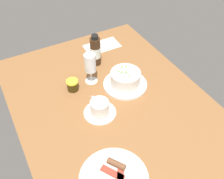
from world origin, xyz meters
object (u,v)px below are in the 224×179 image
(sauce_bottle_brown, at_px, (95,51))
(breakfast_plate, at_px, (114,179))
(coffee_cup, at_px, (100,108))
(porridge_bowl, at_px, (125,79))
(cutlery_setting, at_px, (101,46))
(wine_glass, at_px, (90,64))
(jam_jar, at_px, (73,85))

(sauce_bottle_brown, relative_size, breakfast_plate, 0.71)
(coffee_cup, bearing_deg, porridge_bowl, -62.11)
(breakfast_plate, bearing_deg, cutlery_setting, -23.83)
(breakfast_plate, bearing_deg, wine_glass, -16.81)
(coffee_cup, relative_size, breakfast_plate, 0.58)
(wine_glass, distance_m, breakfast_plate, 0.54)
(coffee_cup, xyz_separation_m, jam_jar, (0.19, 0.05, -0.00))
(jam_jar, distance_m, breakfast_plate, 0.50)
(cutlery_setting, height_order, sauce_bottle_brown, sauce_bottle_brown)
(wine_glass, relative_size, jam_jar, 2.82)
(porridge_bowl, distance_m, coffee_cup, 0.21)
(wine_glass, xyz_separation_m, breakfast_plate, (-0.51, 0.15, -0.09))
(cutlery_setting, xyz_separation_m, coffee_cup, (-0.45, 0.23, 0.03))
(breakfast_plate, bearing_deg, sauce_bottle_brown, -20.72)
(coffee_cup, height_order, breakfast_plate, coffee_cup)
(wine_glass, relative_size, breakfast_plate, 0.64)
(coffee_cup, distance_m, breakfast_plate, 0.32)
(cutlery_setting, bearing_deg, coffee_cup, 152.37)
(porridge_bowl, bearing_deg, cutlery_setting, -7.83)
(porridge_bowl, height_order, jam_jar, porridge_bowl)
(porridge_bowl, bearing_deg, breakfast_plate, 144.78)
(cutlery_setting, bearing_deg, breakfast_plate, 156.17)
(coffee_cup, xyz_separation_m, breakfast_plate, (-0.30, 0.10, -0.02))
(wine_glass, xyz_separation_m, jam_jar, (-0.01, 0.10, -0.08))
(cutlery_setting, relative_size, jam_jar, 3.60)
(wine_glass, bearing_deg, jam_jar, 97.47)
(sauce_bottle_brown, height_order, breakfast_plate, sauce_bottle_brown)
(porridge_bowl, height_order, wine_glass, wine_glass)
(porridge_bowl, xyz_separation_m, wine_glass, (0.11, 0.13, 0.06))
(wine_glass, bearing_deg, breakfast_plate, 163.19)
(coffee_cup, bearing_deg, wine_glass, -15.35)
(porridge_bowl, bearing_deg, coffee_cup, 117.89)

